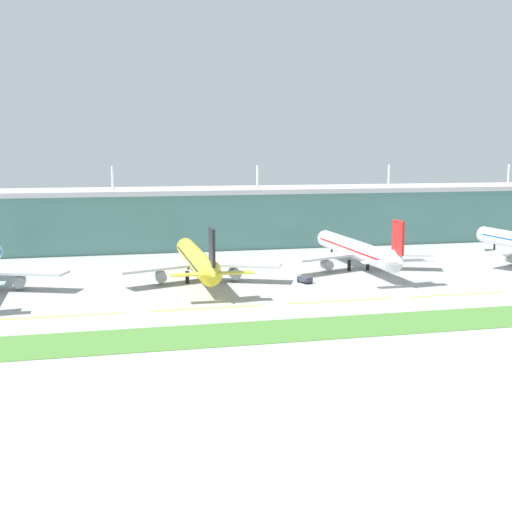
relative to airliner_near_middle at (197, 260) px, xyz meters
name	(u,v)px	position (x,y,z in m)	size (l,w,h in m)	color
ground_plane	(339,294)	(34.41, -25.70, -6.45)	(600.00, 600.00, 0.00)	#9E9E99
terminal_building	(254,216)	(34.41, 72.84, 5.45)	(288.00, 34.00, 32.38)	slate
airliner_near_middle	(197,260)	(0.00, 0.00, 0.00)	(48.80, 64.39, 18.90)	yellow
airliner_far_middle	(357,250)	(53.11, 8.51, 0.00)	(48.80, 67.62, 18.90)	white
taxiway_stripe_west	(63,316)	(-36.59, -33.70, -6.43)	(28.00, 0.70, 0.04)	yellow
taxiway_stripe_mid_west	(208,308)	(-2.59, -33.70, -6.43)	(28.00, 0.70, 0.04)	yellow
taxiway_stripe_centre	(339,301)	(31.41, -33.70, -6.43)	(28.00, 0.70, 0.04)	yellow
taxiway_stripe_mid_east	(459,294)	(65.41, -33.70, -6.43)	(28.00, 0.70, 0.04)	yellow
grass_verge	(391,324)	(34.41, -57.89, -6.40)	(300.00, 18.00, 0.10)	#477A33
pushback_tug	(305,279)	(30.06, -8.82, -5.35)	(3.84, 4.97, 1.85)	#333842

